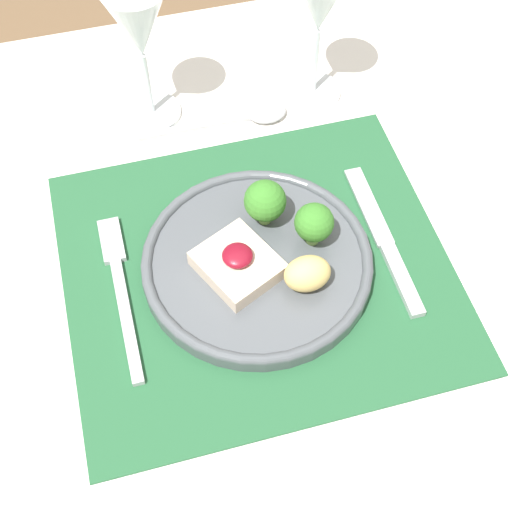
{
  "coord_description": "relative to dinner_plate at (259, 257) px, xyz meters",
  "views": [
    {
      "loc": [
        -0.11,
        -0.41,
        1.38
      ],
      "look_at": [
        -0.0,
        0.0,
        0.75
      ],
      "focal_mm": 50.0,
      "sensor_mm": 36.0,
      "label": 1
    }
  ],
  "objects": [
    {
      "name": "knife",
      "position": [
        0.14,
        -0.02,
        -0.01
      ],
      "size": [
        0.02,
        0.21,
        0.01
      ],
      "rotation": [
        0.0,
        0.0,
        -0.04
      ],
      "color": "#B2B2B7",
      "rests_on": "placemat"
    },
    {
      "name": "wine_glass_far",
      "position": [
        -0.07,
        0.26,
        0.11
      ],
      "size": [
        0.07,
        0.07,
        0.18
      ],
      "color": "white",
      "rests_on": "dining_table"
    },
    {
      "name": "ground_plane",
      "position": [
        -0.0,
        -0.0,
        -0.75
      ],
      "size": [
        8.0,
        8.0,
        0.0
      ],
      "primitive_type": "plane",
      "color": "brown"
    },
    {
      "name": "fork",
      "position": [
        -0.15,
        0.01,
        -0.01
      ],
      "size": [
        0.02,
        0.21,
        0.01
      ],
      "rotation": [
        0.0,
        0.0,
        -0.05
      ],
      "color": "#B2B2B7",
      "rests_on": "placemat"
    },
    {
      "name": "dinner_plate",
      "position": [
        0.0,
        0.0,
        0.0
      ],
      "size": [
        0.25,
        0.25,
        0.07
      ],
      "color": "#4C5156",
      "rests_on": "placemat"
    },
    {
      "name": "spoon",
      "position": [
        0.05,
        0.22,
        -0.01
      ],
      "size": [
        0.19,
        0.04,
        0.01
      ],
      "rotation": [
        0.0,
        0.0,
        0.08
      ],
      "color": "#B2B2B7",
      "rests_on": "dining_table"
    },
    {
      "name": "dining_table",
      "position": [
        -0.0,
        -0.0,
        -0.12
      ],
      "size": [
        1.21,
        0.91,
        0.73
      ],
      "color": "white",
      "rests_on": "ground_plane"
    },
    {
      "name": "placemat",
      "position": [
        -0.0,
        -0.0,
        -0.02
      ],
      "size": [
        0.42,
        0.37,
        0.0
      ],
      "primitive_type": "cube",
      "color": "#235633",
      "rests_on": "dining_table"
    },
    {
      "name": "wine_glass_near",
      "position": [
        0.14,
        0.25,
        0.11
      ],
      "size": [
        0.07,
        0.07,
        0.19
      ],
      "color": "white",
      "rests_on": "dining_table"
    }
  ]
}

